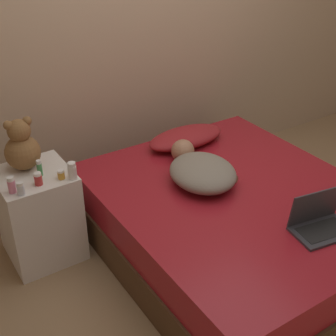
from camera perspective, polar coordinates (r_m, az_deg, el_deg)
name	(u,v)px	position (r m, az deg, el deg)	size (l,w,h in m)	color
ground_plane	(233,251)	(3.21, 7.91, -9.99)	(12.00, 12.00, 0.00)	#937551
wall_back	(138,18)	(3.52, -3.70, 17.75)	(8.00, 0.06, 2.60)	tan
bed	(235,223)	(3.07, 8.22, -6.67)	(1.55, 1.84, 0.47)	#4C331E
nightstand	(39,215)	(3.10, -15.40, -5.51)	(0.44, 0.45, 0.61)	silver
pillow	(186,137)	(3.44, 2.20, 3.75)	(0.61, 0.30, 0.11)	maroon
person_lying	(201,170)	(2.99, 4.02, -0.22)	(0.49, 0.66, 0.16)	gray
laptop	(320,222)	(2.70, 18.05, -6.24)	(0.36, 0.26, 0.22)	#333338
teddy_bear	(22,147)	(2.94, -17.39, 2.43)	(0.22, 0.22, 0.33)	brown
bottle_amber	(61,174)	(2.83, -12.90, -0.78)	(0.04, 0.04, 0.06)	gold
bottle_red	(38,179)	(2.79, -15.55, -1.28)	(0.05, 0.05, 0.08)	#B72D2D
bottle_clear	(21,189)	(2.73, -17.52, -2.42)	(0.04, 0.04, 0.08)	silver
bottle_green	(39,168)	(2.88, -15.40, -0.02)	(0.03, 0.03, 0.10)	#3D8E4C
bottle_pink	(12,185)	(2.76, -18.54, -1.98)	(0.04, 0.04, 0.10)	pink
bottle_white	(72,171)	(2.80, -11.60, -0.34)	(0.05, 0.05, 0.11)	white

